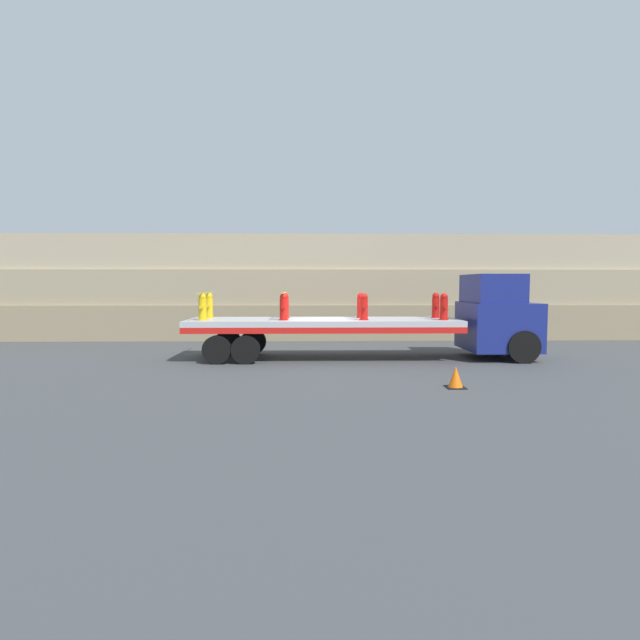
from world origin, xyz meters
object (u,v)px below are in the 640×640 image
Objects in this scene: fire_hydrant_red_far_1 at (285,306)px; fire_hydrant_red_far_3 at (436,306)px; flatbed_trailer at (308,326)px; fire_hydrant_red_near_3 at (444,307)px; fire_hydrant_yellow_far_0 at (209,306)px; traffic_cone at (456,377)px; truck_cab at (499,317)px; fire_hydrant_red_near_1 at (284,307)px; fire_hydrant_red_near_2 at (364,307)px; fire_hydrant_red_far_2 at (361,306)px; fire_hydrant_yellow_near_0 at (203,307)px.

fire_hydrant_red_far_1 is 1.00× the size of fire_hydrant_red_far_3.
fire_hydrant_red_near_3 reaches higher than flatbed_trailer.
traffic_cone is at bearing -37.65° from fire_hydrant_yellow_far_0.
fire_hydrant_red_far_1 and fire_hydrant_red_near_3 have the same top height.
truck_cab is at bearing -4.14° from fire_hydrant_red_far_1.
fire_hydrant_red_far_3 is at bearing 11.36° from fire_hydrant_red_near_1.
fire_hydrant_red_far_3 reaches higher than flatbed_trailer.
fire_hydrant_red_near_2 is at bearing 112.01° from traffic_cone.
flatbed_trailer is 4.67m from fire_hydrant_red_near_3.
fire_hydrant_yellow_far_0 is 1.00× the size of fire_hydrant_red_near_3.
fire_hydrant_red_far_1 is 1.00× the size of fire_hydrant_red_far_2.
flatbed_trailer is 10.29× the size of fire_hydrant_red_far_3.
flatbed_trailer is at bearing 33.91° from fire_hydrant_red_near_1.
fire_hydrant_yellow_near_0 reaches higher than traffic_cone.
fire_hydrant_red_near_2 and fire_hydrant_red_near_3 have the same top height.
fire_hydrant_red_near_2 is (5.39, -1.08, 0.00)m from fire_hydrant_yellow_far_0.
fire_hydrant_red_far_3 is (0.00, 1.08, 0.00)m from fire_hydrant_red_near_3.
flatbed_trailer is 2.09m from fire_hydrant_red_far_2.
fire_hydrant_red_far_1 is 2.70m from fire_hydrant_red_far_2.
fire_hydrant_yellow_near_0 is 1.08m from fire_hydrant_yellow_far_0.
fire_hydrant_red_near_1 is 1.00× the size of fire_hydrant_red_near_2.
traffic_cone is at bearing -50.96° from fire_hydrant_red_far_1.
fire_hydrant_red_far_1 is (2.70, 1.08, 0.00)m from fire_hydrant_yellow_near_0.
fire_hydrant_red_near_2 is 2.70m from fire_hydrant_red_near_3.
fire_hydrant_yellow_far_0 and fire_hydrant_red_far_1 have the same top height.
fire_hydrant_yellow_far_0 is 1.00× the size of fire_hydrant_red_near_2.
fire_hydrant_red_far_2 is at bearing 108.03° from traffic_cone.
truck_cab is at bearing -6.45° from fire_hydrant_red_far_2.
fire_hydrant_yellow_near_0 is 2.70m from fire_hydrant_red_near_1.
fire_hydrant_yellow_near_0 is at bearing 180.00° from fire_hydrant_red_near_1.
fire_hydrant_red_far_2 is 2.91m from fire_hydrant_red_near_3.
fire_hydrant_yellow_far_0 is at bearing 168.64° from fire_hydrant_red_near_2.
fire_hydrant_red_near_3 and fire_hydrant_red_far_3 have the same top height.
fire_hydrant_red_far_3 is at bearing 80.91° from traffic_cone.
fire_hydrant_red_far_1 is 5.50m from fire_hydrant_red_near_3.
fire_hydrant_red_near_3 is at bearing -6.74° from flatbed_trailer.
fire_hydrant_red_near_2 is at bearing -158.11° from fire_hydrant_red_far_3.
fire_hydrant_yellow_far_0 is 1.00× the size of fire_hydrant_red_far_3.
fire_hydrant_red_far_1 is 1.00× the size of fire_hydrant_red_near_3.
fire_hydrant_red_far_2 is 6.05m from traffic_cone.
truck_cab is at bearing -14.51° from fire_hydrant_red_far_3.
truck_cab is 0.31× the size of flatbed_trailer.
fire_hydrant_red_near_3 is 1.00× the size of fire_hydrant_red_far_3.
flatbed_trailer is 1.19m from fire_hydrant_red_far_1.
fire_hydrant_yellow_near_0 is 1.00× the size of fire_hydrant_red_far_1.
fire_hydrant_red_far_1 is at bearing 158.11° from fire_hydrant_red_near_2.
fire_hydrant_red_far_2 reaches higher than traffic_cone.
truck_cab is 10.21m from fire_hydrant_yellow_far_0.
truck_cab is 3.24× the size of fire_hydrant_red_far_2.
fire_hydrant_red_near_2 is (2.70, -1.08, 0.00)m from fire_hydrant_red_far_1.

